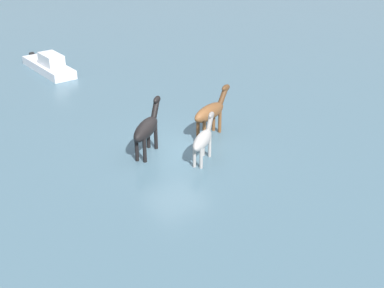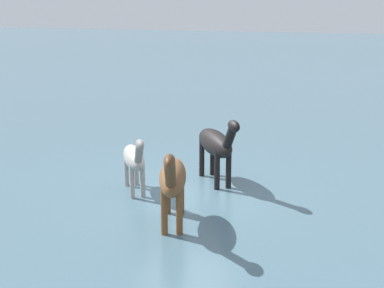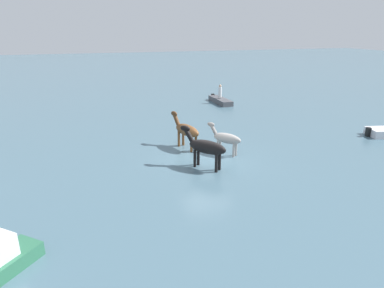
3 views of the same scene
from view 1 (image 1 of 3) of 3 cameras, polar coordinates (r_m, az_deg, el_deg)
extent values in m
plane|color=#476675|center=(20.09, -2.06, -0.74)|extent=(174.65, 174.65, 0.00)
ellipsoid|color=#9E9993|center=(18.78, 1.22, 0.45)|extent=(1.67, 1.40, 0.57)
cylinder|color=#9E9993|center=(19.46, 1.32, -0.12)|extent=(0.13, 0.13, 0.94)
cylinder|color=#9E9993|center=(19.38, 2.09, -0.25)|extent=(0.13, 0.13, 0.94)
cylinder|color=#9E9993|center=(18.61, 0.28, -1.43)|extent=(0.13, 0.13, 0.94)
cylinder|color=#9E9993|center=(18.52, 1.08, -1.56)|extent=(0.13, 0.13, 0.94)
cylinder|color=slate|center=(19.40, 2.11, 2.52)|extent=(0.54, 0.46, 0.63)
ellipsoid|color=slate|center=(19.46, 2.29, 3.41)|extent=(0.49, 0.43, 0.25)
ellipsoid|color=brown|center=(20.91, 2.04, 3.73)|extent=(2.09, 1.25, 0.68)
cylinder|color=brown|center=(21.67, 2.56, 2.96)|extent=(0.15, 0.15, 1.11)
cylinder|color=brown|center=(21.51, 3.28, 2.76)|extent=(0.15, 0.15, 1.11)
cylinder|color=brown|center=(20.76, 0.71, 1.91)|extent=(0.15, 0.15, 1.11)
cylinder|color=brown|center=(20.59, 1.44, 1.69)|extent=(0.15, 0.15, 1.11)
cylinder|color=#50311A|center=(21.58, 3.66, 5.68)|extent=(0.66, 0.43, 0.74)
ellipsoid|color=#50311A|center=(21.65, 3.99, 6.59)|extent=(0.60, 0.41, 0.30)
ellipsoid|color=black|center=(19.34, -5.44, 1.76)|extent=(1.97, 1.77, 0.69)
cylinder|color=black|center=(20.15, -5.16, 1.05)|extent=(0.15, 0.15, 1.13)
cylinder|color=black|center=(20.04, -4.27, 0.93)|extent=(0.15, 0.15, 1.13)
cylinder|color=black|center=(19.13, -6.52, -0.46)|extent=(0.15, 0.15, 1.13)
cylinder|color=black|center=(19.01, -5.59, -0.59)|extent=(0.15, 0.15, 1.13)
cylinder|color=black|center=(20.09, -4.33, 4.16)|extent=(0.64, 0.58, 0.76)
ellipsoid|color=black|center=(20.16, -4.14, 5.20)|extent=(0.58, 0.54, 0.30)
cube|color=silver|center=(31.21, -16.47, 8.52)|extent=(1.78, 5.02, 0.65)
cube|color=silver|center=(30.50, -16.19, 9.48)|extent=(1.11, 1.85, 0.70)
cube|color=black|center=(33.50, -18.23, 9.59)|extent=(0.30, 0.26, 0.70)
camera|label=2|loc=(29.82, 14.00, 17.24)|focal=49.41mm
camera|label=3|loc=(22.25, -51.08, 10.53)|focal=31.25mm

